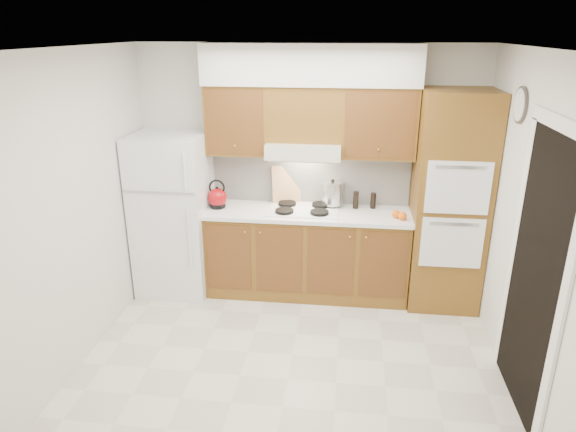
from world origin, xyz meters
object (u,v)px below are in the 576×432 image
object	(u,v)px
oven_cabinet	(449,202)
stock_pot	(332,193)
kettle	(217,198)
fridge	(174,214)

from	to	relation	value
oven_cabinet	stock_pot	distance (m)	1.18
kettle	stock_pot	size ratio (longest dim) A/B	0.87
kettle	stock_pot	world-z (taller)	stock_pot
stock_pot	oven_cabinet	bearing A→B (deg)	-9.33
fridge	stock_pot	world-z (taller)	fridge
oven_cabinet	stock_pot	xyz separation A→B (m)	(-1.17, 0.19, -0.01)
stock_pot	fridge	bearing A→B (deg)	-172.29
fridge	kettle	distance (m)	0.51
oven_cabinet	stock_pot	bearing A→B (deg)	170.67
kettle	fridge	bearing A→B (deg)	-158.44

